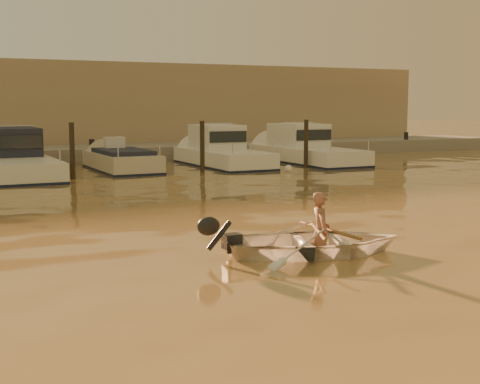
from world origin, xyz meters
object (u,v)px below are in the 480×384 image
moored_boat_2 (12,159)px  moored_boat_4 (223,151)px  dinghy (315,243)px  person (320,231)px  moored_boat_5 (306,149)px  moored_boat_3 (121,165)px  waterfront_building (21,109)px

moored_boat_2 → moored_boat_4: (8.63, 0.00, 0.00)m
dinghy → person: 0.22m
dinghy → moored_boat_4: 17.21m
moored_boat_4 → moored_boat_5: size_ratio=0.87×
person → moored_boat_5: 18.98m
moored_boat_4 → moored_boat_5: (4.19, 0.00, 0.00)m
person → moored_boat_2: moored_boat_2 is taller
dinghy → moored_boat_4: bearing=-3.5°
moored_boat_3 → moored_boat_4: size_ratio=0.84×
moored_boat_4 → waterfront_building: bearing=121.2°
moored_boat_5 → moored_boat_2: bearing=180.0°
dinghy → moored_boat_3: size_ratio=0.54×
waterfront_building → dinghy: bearing=-87.9°
moored_boat_5 → person: bearing=-120.9°
moored_boat_2 → moored_boat_4: bearing=0.0°
dinghy → waterfront_building: waterfront_building is taller
moored_boat_5 → moored_boat_4: bearing=180.0°
moored_boat_3 → moored_boat_4: moored_boat_4 is taller
moored_boat_5 → waterfront_building: (-10.86, 11.00, 1.77)m
person → moored_boat_5: bearing=-15.2°
dinghy → moored_boat_3: moored_boat_3 is taller
moored_boat_2 → moored_boat_5: size_ratio=1.08×
dinghy → moored_boat_2: bearing=26.1°
dinghy → waterfront_building: size_ratio=0.07×
waterfront_building → person: bearing=-87.7°
moored_boat_5 → waterfront_building: bearing=134.6°
moored_boat_4 → waterfront_building: size_ratio=0.15×
moored_boat_2 → waterfront_building: waterfront_building is taller
moored_boat_3 → moored_boat_5: bearing=0.0°
dinghy → moored_boat_3: 16.30m
dinghy → moored_boat_2: 16.53m
moored_boat_3 → waterfront_building: 11.43m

